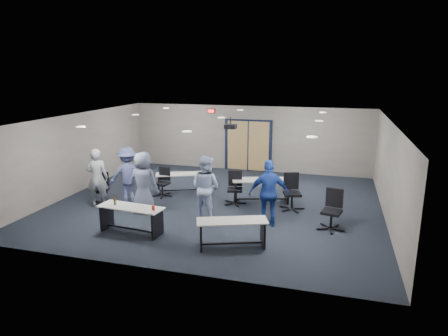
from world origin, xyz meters
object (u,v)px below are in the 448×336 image
(person_plaid, at_px, (143,182))
(person_lightblue, at_px, (206,187))
(chair_back_a, at_px, (162,182))
(chair_back_d, at_px, (292,192))
(table_back_left, at_px, (180,180))
(person_navy, at_px, (269,193))
(person_back, at_px, (128,175))
(person_gray, at_px, (97,178))
(chair_loose_right, at_px, (332,210))
(chair_loose_left, at_px, (102,189))
(chair_back_c, at_px, (235,188))
(table_front_left, at_px, (131,215))
(table_back_right, at_px, (261,187))
(table_front_right, at_px, (232,229))

(person_plaid, distance_m, person_lightblue, 1.92)
(chair_back_a, relative_size, chair_back_d, 0.86)
(table_back_left, relative_size, person_navy, 0.95)
(person_back, bearing_deg, person_gray, 19.10)
(person_lightblue, bearing_deg, chair_loose_right, -158.61)
(chair_loose_left, bearing_deg, chair_loose_right, -24.09)
(chair_back_d, bearing_deg, person_plaid, -179.96)
(person_gray, bearing_deg, chair_loose_left, -103.68)
(table_back_left, bearing_deg, person_navy, -55.16)
(chair_back_c, distance_m, person_lightblue, 1.53)
(table_front_left, distance_m, chair_loose_left, 2.68)
(table_front_left, distance_m, chair_back_c, 3.55)
(table_back_right, distance_m, chair_back_a, 3.31)
(chair_loose_right, height_order, person_gray, person_gray)
(chair_back_d, distance_m, person_lightblue, 2.68)
(chair_loose_left, xyz_separation_m, person_back, (0.67, 0.50, 0.39))
(chair_back_d, relative_size, person_navy, 0.61)
(person_gray, bearing_deg, person_lightblue, 164.06)
(chair_back_c, relative_size, chair_loose_left, 1.05)
(chair_loose_right, relative_size, person_back, 0.61)
(table_back_left, height_order, person_gray, person_gray)
(person_navy, relative_size, person_back, 1.03)
(chair_loose_left, distance_m, person_back, 0.92)
(table_back_left, height_order, table_back_right, table_back_right)
(person_gray, xyz_separation_m, person_navy, (5.34, -0.12, 0.00))
(table_back_right, distance_m, person_plaid, 3.70)
(table_front_right, bearing_deg, chair_loose_right, 17.04)
(table_back_right, height_order, person_lightblue, person_lightblue)
(chair_back_a, bearing_deg, person_gray, -132.35)
(table_front_right, relative_size, person_lightblue, 0.96)
(chair_back_a, distance_m, chair_loose_right, 5.69)
(chair_back_a, relative_size, chair_loose_right, 0.89)
(chair_back_a, xyz_separation_m, chair_loose_left, (-1.49, -1.26, 0.01))
(chair_loose_right, bearing_deg, person_back, -173.73)
(table_front_left, height_order, chair_back_c, chair_back_c)
(table_front_left, xyz_separation_m, table_back_right, (2.78, 3.36, 0.02))
(chair_back_c, bearing_deg, person_back, 178.14)
(chair_back_a, bearing_deg, chair_loose_right, -11.43)
(table_front_left, bearing_deg, person_navy, 29.08)
(person_lightblue, height_order, person_back, person_lightblue)
(table_front_left, relative_size, person_navy, 0.98)
(chair_back_d, height_order, chair_loose_right, chair_back_d)
(table_front_left, relative_size, table_front_right, 1.01)
(person_back, bearing_deg, chair_loose_left, 9.56)
(table_front_right, height_order, table_back_left, table_front_right)
(table_front_left, relative_size, person_back, 1.01)
(table_front_left, distance_m, chair_back_a, 3.08)
(chair_back_a, distance_m, person_plaid, 1.61)
(table_front_right, distance_m, person_plaid, 3.55)
(chair_back_a, xyz_separation_m, person_back, (-0.82, -0.76, 0.40))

